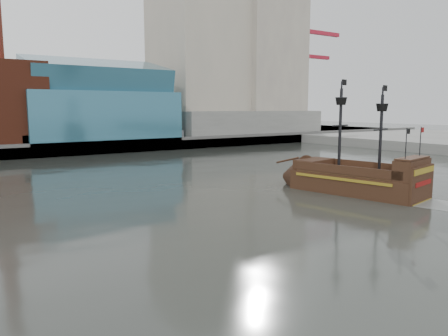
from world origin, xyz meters
TOP-DOWN VIEW (x-y plane):
  - ground at (0.00, 0.00)m, footprint 400.00×400.00m
  - promenade_far at (0.00, 92.00)m, footprint 220.00×60.00m
  - seawall at (0.00, 62.50)m, footprint 220.00×1.00m
  - skyline at (5.21, 84.56)m, footprint 149.00×45.00m
  - crane_a at (78.63, 82.00)m, footprint 22.50×4.00m
  - crane_b at (88.23, 92.00)m, footprint 19.10×4.00m
  - pirate_ship at (17.02, 9.48)m, footprint 8.23×17.45m

SIDE VIEW (x-z plane):
  - ground at x=0.00m, z-range 0.00..0.00m
  - promenade_far at x=0.00m, z-range 0.00..2.00m
  - pirate_ship at x=17.02m, z-range -5.14..7.42m
  - seawall at x=0.00m, z-range 0.00..2.60m
  - crane_b at x=88.23m, z-range 2.45..28.70m
  - crane_a at x=78.63m, z-range 2.99..35.24m
  - skyline at x=5.21m, z-range -6.45..55.55m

